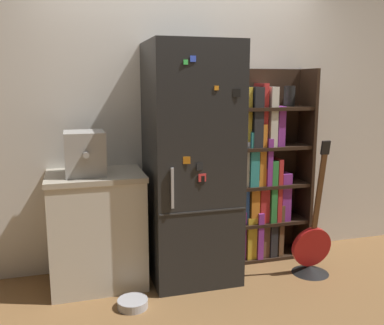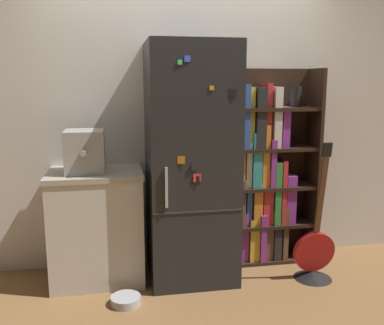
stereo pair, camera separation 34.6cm
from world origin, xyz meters
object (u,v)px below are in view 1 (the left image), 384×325
object	(u,v)px
espresso_machine	(85,153)
pet_bowl	(133,303)
refrigerator	(191,163)
bookshelf	(261,174)
guitar	(311,255)

from	to	relation	value
espresso_machine	pet_bowl	world-z (taller)	espresso_machine
refrigerator	pet_bowl	world-z (taller)	refrigerator
refrigerator	pet_bowl	bearing A→B (deg)	-143.52
refrigerator	bookshelf	bearing A→B (deg)	15.49
bookshelf	guitar	xyz separation A→B (m)	(0.27, -0.47, -0.62)
refrigerator	guitar	world-z (taller)	refrigerator
espresso_machine	guitar	distance (m)	2.05
refrigerator	bookshelf	world-z (taller)	refrigerator
refrigerator	espresso_machine	distance (m)	0.84
espresso_machine	refrigerator	bearing A→B (deg)	-1.84
espresso_machine	guitar	bearing A→B (deg)	-9.22
bookshelf	guitar	size ratio (longest dim) A/B	1.49
bookshelf	pet_bowl	size ratio (longest dim) A/B	7.75
pet_bowl	refrigerator	bearing A→B (deg)	36.48
refrigerator	pet_bowl	size ratio (longest dim) A/B	8.62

